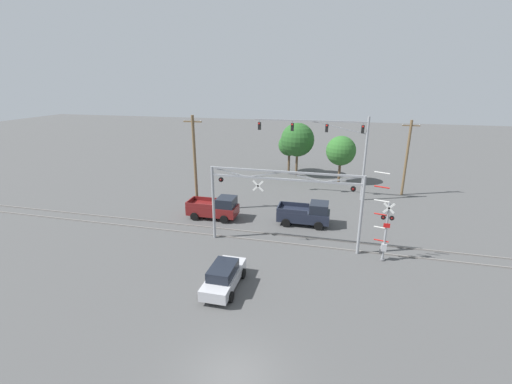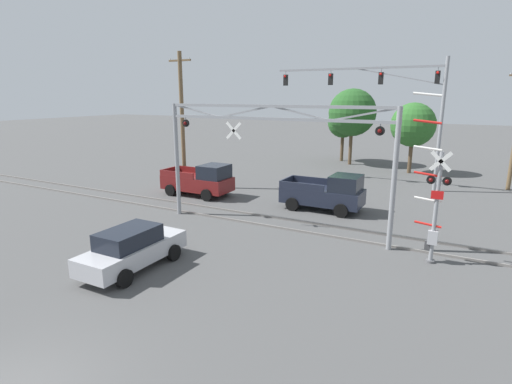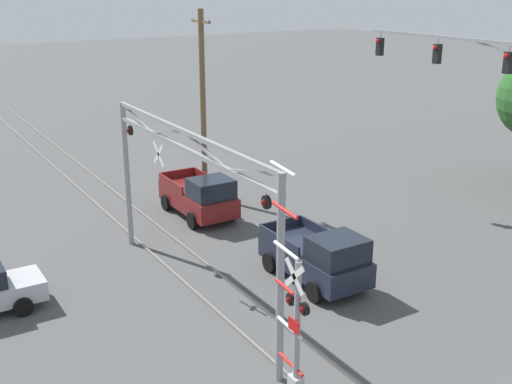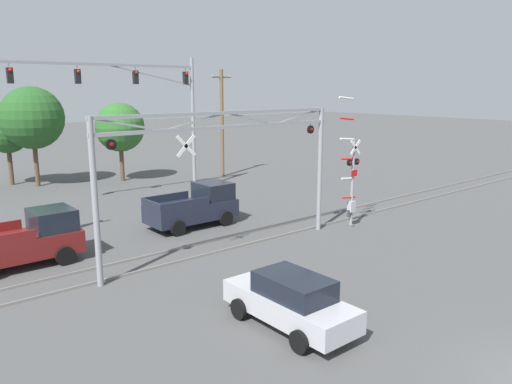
{
  "view_description": "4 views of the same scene",
  "coord_description": "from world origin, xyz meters",
  "px_view_note": "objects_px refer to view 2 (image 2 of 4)",
  "views": [
    {
      "loc": [
        3.78,
        -11.0,
        12.44
      ],
      "look_at": [
        -2.43,
        14.24,
        3.88
      ],
      "focal_mm": 24.0,
      "sensor_mm": 36.0,
      "label": 1
    },
    {
      "loc": [
        8.22,
        -3.8,
        6.47
      ],
      "look_at": [
        -0.13,
        11.9,
        2.15
      ],
      "focal_mm": 28.0,
      "sensor_mm": 36.0,
      "label": 2
    },
    {
      "loc": [
        18.49,
        4.57,
        10.66
      ],
      "look_at": [
        1.95,
        14.69,
        4.21
      ],
      "focal_mm": 45.0,
      "sensor_mm": 36.0,
      "label": 3
    },
    {
      "loc": [
        -12.18,
        -3.4,
        6.99
      ],
      "look_at": [
        0.61,
        11.97,
        2.8
      ],
      "focal_mm": 35.0,
      "sensor_mm": 36.0,
      "label": 4
    }
  ],
  "objects_px": {
    "sedan_waiting": "(132,248)",
    "background_tree_beyond_span": "(352,113)",
    "crossing_gantry": "(271,142)",
    "background_tree_far_right_verge": "(413,125)",
    "crossing_signal_mast": "(434,206)",
    "pickup_truck_following": "(201,181)",
    "utility_pole_left": "(182,120)",
    "traffic_signal_span": "(397,98)",
    "background_tree_far_left_verge": "(343,123)",
    "pickup_truck_lead": "(327,193)"
  },
  "relations": [
    {
      "from": "background_tree_far_left_verge",
      "to": "crossing_gantry",
      "type": "bearing_deg",
      "value": -82.57
    },
    {
      "from": "pickup_truck_lead",
      "to": "background_tree_far_left_verge",
      "type": "height_order",
      "value": "background_tree_far_left_verge"
    },
    {
      "from": "crossing_signal_mast",
      "to": "background_tree_beyond_span",
      "type": "distance_m",
      "value": 23.39
    },
    {
      "from": "pickup_truck_lead",
      "to": "sedan_waiting",
      "type": "relative_size",
      "value": 1.05
    },
    {
      "from": "crossing_gantry",
      "to": "sedan_waiting",
      "type": "bearing_deg",
      "value": -111.19
    },
    {
      "from": "crossing_gantry",
      "to": "background_tree_beyond_span",
      "type": "relative_size",
      "value": 1.63
    },
    {
      "from": "crossing_gantry",
      "to": "background_tree_beyond_span",
      "type": "height_order",
      "value": "background_tree_beyond_span"
    },
    {
      "from": "crossing_signal_mast",
      "to": "background_tree_far_left_verge",
      "type": "xyz_separation_m",
      "value": [
        -10.27,
        23.2,
        1.52
      ]
    },
    {
      "from": "sedan_waiting",
      "to": "background_tree_far_right_verge",
      "type": "bearing_deg",
      "value": 75.49
    },
    {
      "from": "crossing_signal_mast",
      "to": "pickup_truck_following",
      "type": "xyz_separation_m",
      "value": [
        -14.38,
        4.65,
        -1.31
      ]
    },
    {
      "from": "crossing_gantry",
      "to": "traffic_signal_span",
      "type": "distance_m",
      "value": 13.22
    },
    {
      "from": "traffic_signal_span",
      "to": "crossing_gantry",
      "type": "bearing_deg",
      "value": -105.66
    },
    {
      "from": "crossing_signal_mast",
      "to": "pickup_truck_following",
      "type": "height_order",
      "value": "crossing_signal_mast"
    },
    {
      "from": "pickup_truck_following",
      "to": "sedan_waiting",
      "type": "bearing_deg",
      "value": -67.22
    },
    {
      "from": "pickup_truck_following",
      "to": "background_tree_far_right_verge",
      "type": "xyz_separation_m",
      "value": [
        11.07,
        14.88,
        3.05
      ]
    },
    {
      "from": "crossing_gantry",
      "to": "traffic_signal_span",
      "type": "xyz_separation_m",
      "value": [
        3.53,
        12.59,
        1.95
      ]
    },
    {
      "from": "utility_pole_left",
      "to": "sedan_waiting",
      "type": "bearing_deg",
      "value": -60.19
    },
    {
      "from": "traffic_signal_span",
      "to": "pickup_truck_following",
      "type": "height_order",
      "value": "traffic_signal_span"
    },
    {
      "from": "background_tree_far_right_verge",
      "to": "crossing_signal_mast",
      "type": "bearing_deg",
      "value": -80.38
    },
    {
      "from": "background_tree_far_left_verge",
      "to": "background_tree_far_right_verge",
      "type": "height_order",
      "value": "background_tree_far_right_verge"
    },
    {
      "from": "crossing_signal_mast",
      "to": "traffic_signal_span",
      "type": "height_order",
      "value": "traffic_signal_span"
    },
    {
      "from": "crossing_gantry",
      "to": "background_tree_far_right_verge",
      "type": "distance_m",
      "value": 19.29
    },
    {
      "from": "pickup_truck_lead",
      "to": "utility_pole_left",
      "type": "xyz_separation_m",
      "value": [
        -10.93,
        0.95,
        3.81
      ]
    },
    {
      "from": "crossing_gantry",
      "to": "background_tree_far_left_verge",
      "type": "relative_size",
      "value": 2.15
    },
    {
      "from": "pickup_truck_following",
      "to": "background_tree_beyond_span",
      "type": "height_order",
      "value": "background_tree_beyond_span"
    },
    {
      "from": "sedan_waiting",
      "to": "background_tree_beyond_span",
      "type": "xyz_separation_m",
      "value": [
        0.95,
        27.44,
        4.06
      ]
    },
    {
      "from": "background_tree_beyond_span",
      "to": "background_tree_far_right_verge",
      "type": "xyz_separation_m",
      "value": [
        5.66,
        -1.92,
        -0.82
      ]
    },
    {
      "from": "traffic_signal_span",
      "to": "sedan_waiting",
      "type": "bearing_deg",
      "value": -107.61
    },
    {
      "from": "traffic_signal_span",
      "to": "utility_pole_left",
      "type": "height_order",
      "value": "utility_pole_left"
    },
    {
      "from": "traffic_signal_span",
      "to": "pickup_truck_following",
      "type": "bearing_deg",
      "value": -140.88
    },
    {
      "from": "sedan_waiting",
      "to": "background_tree_far_right_verge",
      "type": "relative_size",
      "value": 0.74
    },
    {
      "from": "traffic_signal_span",
      "to": "sedan_waiting",
      "type": "relative_size",
      "value": 2.73
    },
    {
      "from": "pickup_truck_lead",
      "to": "pickup_truck_following",
      "type": "distance_m",
      "value": 8.45
    },
    {
      "from": "pickup_truck_following",
      "to": "sedan_waiting",
      "type": "relative_size",
      "value": 1.06
    },
    {
      "from": "pickup_truck_following",
      "to": "background_tree_beyond_span",
      "type": "relative_size",
      "value": 0.65
    },
    {
      "from": "crossing_signal_mast",
      "to": "background_tree_far_right_verge",
      "type": "height_order",
      "value": "crossing_signal_mast"
    },
    {
      "from": "crossing_signal_mast",
      "to": "pickup_truck_lead",
      "type": "bearing_deg",
      "value": 138.78
    },
    {
      "from": "traffic_signal_span",
      "to": "utility_pole_left",
      "type": "xyz_separation_m",
      "value": [
        -13.07,
        -7.09,
        -1.44
      ]
    },
    {
      "from": "traffic_signal_span",
      "to": "utility_pole_left",
      "type": "relative_size",
      "value": 1.28
    },
    {
      "from": "sedan_waiting",
      "to": "background_tree_beyond_span",
      "type": "height_order",
      "value": "background_tree_beyond_span"
    },
    {
      "from": "background_tree_far_right_verge",
      "to": "background_tree_beyond_span",
      "type": "bearing_deg",
      "value": 161.23
    },
    {
      "from": "background_tree_beyond_span",
      "to": "sedan_waiting",
      "type": "bearing_deg",
      "value": -91.98
    },
    {
      "from": "crossing_gantry",
      "to": "traffic_signal_span",
      "type": "height_order",
      "value": "traffic_signal_span"
    },
    {
      "from": "traffic_signal_span",
      "to": "background_tree_far_left_verge",
      "type": "bearing_deg",
      "value": 123.04
    },
    {
      "from": "pickup_truck_lead",
      "to": "pickup_truck_following",
      "type": "bearing_deg",
      "value": -176.2
    },
    {
      "from": "crossing_signal_mast",
      "to": "background_tree_far_right_verge",
      "type": "bearing_deg",
      "value": 99.62
    },
    {
      "from": "traffic_signal_span",
      "to": "pickup_truck_lead",
      "type": "distance_m",
      "value": 9.84
    },
    {
      "from": "crossing_gantry",
      "to": "crossing_signal_mast",
      "type": "bearing_deg",
      "value": -5.12
    },
    {
      "from": "crossing_signal_mast",
      "to": "traffic_signal_span",
      "type": "distance_m",
      "value": 14.34
    },
    {
      "from": "traffic_signal_span",
      "to": "pickup_truck_following",
      "type": "xyz_separation_m",
      "value": [
        -10.58,
        -8.6,
        -5.25
      ]
    }
  ]
}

